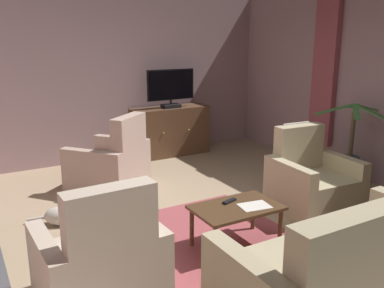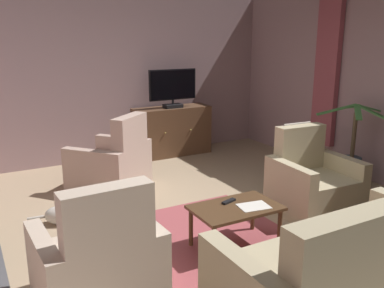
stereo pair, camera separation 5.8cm
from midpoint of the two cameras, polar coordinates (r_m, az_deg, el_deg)
The scene contains 16 objects.
ground_plane at distance 4.83m, azimuth 1.37°, elevation -11.19°, with size 6.51×6.74×0.04m, color tan.
wall_back at distance 7.25m, azimuth -11.30°, elevation 8.86°, with size 6.51×0.10×2.79m, color gray.
curtain_panel_far at distance 7.01m, azimuth 18.13°, elevation 9.38°, with size 0.10×0.44×2.34m, color #A34C56.
rug_central at distance 4.49m, azimuth -0.28°, elevation -12.95°, with size 2.13×1.72×0.01m, color #9E474C.
tv_cabinet at distance 7.47m, azimuth -2.52°, elevation 1.62°, with size 1.37×0.50×0.86m.
television at distance 7.29m, azimuth -2.40°, elevation 7.71°, with size 0.87×0.20×0.66m.
coffee_table at distance 4.24m, azimuth 6.34°, elevation -9.12°, with size 0.87×0.55×0.44m.
tv_remote at distance 4.30m, azimuth 5.42°, elevation -7.77°, with size 0.17×0.05×0.02m, color black.
folded_newspaper at distance 4.23m, azimuth 8.80°, elevation -8.37°, with size 0.30×0.22×0.01m, color silver.
sofa_floral at distance 3.55m, azimuth 20.78°, elevation -15.90°, with size 2.02×0.91×0.99m.
armchair_by_fireplace at distance 5.95m, azimuth -10.48°, elevation -2.79°, with size 1.27×1.27×1.05m.
armchair_near_window at distance 3.50m, azimuth -12.04°, elevation -15.68°, with size 0.95×0.84×1.06m.
armchair_angled_to_table at distance 5.32m, azimuth 16.37°, elevation -5.24°, with size 0.96×0.89×1.02m.
potted_plant_small_fern_corner at distance 6.42m, azimuth 21.10°, elevation -2.32°, with size 0.99×0.78×1.16m.
potted_plant_on_hearth_side at distance 6.15m, azimuth 15.78°, elevation -1.57°, with size 0.53×0.53×0.77m.
cat at distance 5.01m, azimuth -16.57°, elevation -9.17°, with size 0.64×0.40×0.24m.
Camera 2 is at (-2.19, -3.76, 2.08)m, focal length 39.20 mm.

